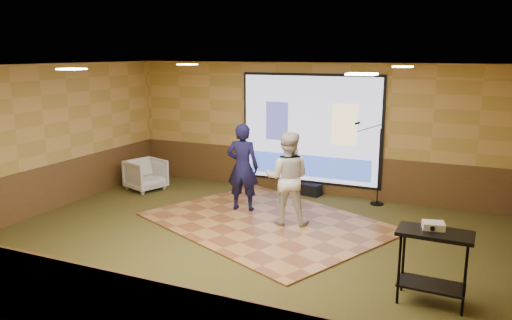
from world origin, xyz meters
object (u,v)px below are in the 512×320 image
at_px(player_right, 287,178).
at_px(av_table, 434,253).
at_px(duffel_bag, 311,190).
at_px(projector, 433,226).
at_px(mic_stand, 375,182).
at_px(projector_screen, 310,130).
at_px(player_left, 243,167).
at_px(banquet_chair, 146,175).
at_px(dance_floor, 267,222).

distance_m(player_right, av_table, 3.50).
distance_m(player_right, duffel_bag, 2.23).
bearing_deg(projector, mic_stand, 98.75).
relative_size(projector_screen, player_left, 1.85).
bearing_deg(duffel_bag, player_right, -85.12).
bearing_deg(projector_screen, player_right, -82.29).
xyz_separation_m(player_left, projector, (3.89, -2.42, 0.10)).
bearing_deg(av_table, mic_stand, 110.41).
bearing_deg(duffel_bag, av_table, -54.55).
bearing_deg(banquet_chair, duffel_bag, -53.74).
height_order(player_right, banquet_chair, player_right).
distance_m(projector, duffel_bag, 5.11).
relative_size(mic_stand, banquet_chair, 2.20).
height_order(dance_floor, projector, projector).
height_order(projector_screen, dance_floor, projector_screen).
bearing_deg(player_right, av_table, 129.76).
bearing_deg(av_table, player_left, 147.43).
bearing_deg(player_right, projector_screen, -95.72).
height_order(dance_floor, player_left, player_left).
bearing_deg(duffel_bag, mic_stand, -3.36).
bearing_deg(player_left, banquet_chair, -20.67).
distance_m(av_table, banquet_chair, 7.38).
relative_size(projector_screen, mic_stand, 1.86).
relative_size(player_right, banquet_chair, 2.18).
distance_m(av_table, projector, 0.35).
bearing_deg(av_table, projector_screen, 125.42).
xyz_separation_m(player_right, banquet_chair, (-3.93, 0.93, -0.54)).
bearing_deg(av_table, player_right, 143.19).
bearing_deg(projector, dance_floor, 136.91).
relative_size(projector_screen, player_right, 1.88).
xyz_separation_m(player_left, av_table, (3.92, -2.51, -0.24)).
relative_size(dance_floor, mic_stand, 2.41).
distance_m(player_right, projector, 3.41).
bearing_deg(dance_floor, av_table, -32.36).
bearing_deg(projector_screen, dance_floor, -91.41).
bearing_deg(duffel_bag, projector, -54.28).
distance_m(projector_screen, duffel_bag, 1.36).
xyz_separation_m(projector_screen, av_table, (3.10, -4.36, -0.78)).
relative_size(projector_screen, projector, 12.27).
distance_m(dance_floor, player_right, 0.97).
height_order(av_table, mic_stand, mic_stand).
xyz_separation_m(dance_floor, duffel_bag, (0.19, 2.17, 0.11)).
height_order(dance_floor, duffel_bag, duffel_bag).
relative_size(dance_floor, projector, 15.87).
bearing_deg(projector_screen, duffel_bag, -55.24).
xyz_separation_m(projector_screen, projector, (3.07, -4.27, -0.45)).
distance_m(dance_floor, av_table, 3.80).
distance_m(projector_screen, projector, 5.28).
bearing_deg(banquet_chair, player_left, -81.25).
height_order(player_right, duffel_bag, player_right).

